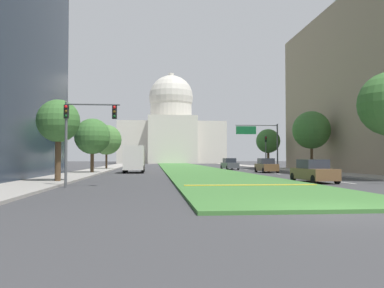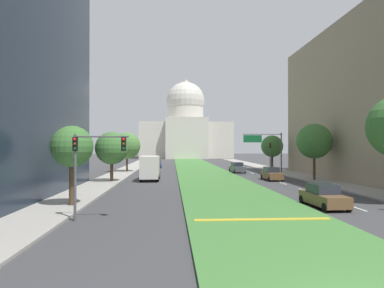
% 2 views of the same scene
% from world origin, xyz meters
% --- Properties ---
extents(ground_plane, '(271.15, 271.15, 0.00)m').
position_xyz_m(ground_plane, '(0.00, 61.62, 0.00)').
color(ground_plane, '#3D3D3F').
extents(grass_median, '(8.97, 110.92, 0.14)m').
position_xyz_m(grass_median, '(0.00, 55.46, 0.07)').
color(grass_median, '#427A38').
rests_on(grass_median, ground_plane).
extents(median_curb_nose, '(8.07, 0.50, 0.04)m').
position_xyz_m(median_curb_nose, '(0.00, 11.60, 0.16)').
color(median_curb_nose, gold).
rests_on(median_curb_nose, grass_median).
extents(lane_dashes_right, '(0.16, 44.55, 0.01)m').
position_xyz_m(lane_dashes_right, '(8.05, 39.15, 0.00)').
color(lane_dashes_right, silver).
rests_on(lane_dashes_right, ground_plane).
extents(sidewalk_left, '(4.00, 110.92, 0.15)m').
position_xyz_m(sidewalk_left, '(-13.61, 49.30, 0.07)').
color(sidewalk_left, '#9E9991').
rests_on(sidewalk_left, ground_plane).
extents(sidewalk_right, '(4.00, 110.92, 0.15)m').
position_xyz_m(sidewalk_right, '(13.61, 49.30, 0.07)').
color(sidewalk_right, '#9E9991').
rests_on(sidewalk_right, ground_plane).
extents(capitol_building, '(34.21, 23.19, 30.03)m').
position_xyz_m(capitol_building, '(0.00, 122.51, 10.97)').
color(capitol_building, beige).
rests_on(capitol_building, ground_plane).
extents(traffic_light_near_left, '(3.34, 0.35, 5.20)m').
position_xyz_m(traffic_light_near_left, '(-10.27, 12.58, 3.80)').
color(traffic_light_near_left, '#515456').
rests_on(traffic_light_near_left, ground_plane).
extents(traffic_light_far_right, '(0.28, 0.35, 5.20)m').
position_xyz_m(traffic_light_far_right, '(11.11, 47.88, 3.31)').
color(traffic_light_far_right, '#515456').
rests_on(traffic_light_far_right, ground_plane).
extents(overhead_guide_sign, '(6.01, 0.20, 6.50)m').
position_xyz_m(overhead_guide_sign, '(9.04, 42.71, 4.67)').
color(overhead_guide_sign, '#515456').
rests_on(overhead_guide_sign, ground_plane).
extents(street_tree_left_near, '(3.06, 3.06, 5.98)m').
position_xyz_m(street_tree_left_near, '(-12.66, 17.34, 4.39)').
color(street_tree_left_near, '#4C3823').
rests_on(street_tree_left_near, ground_plane).
extents(street_tree_left_mid, '(4.05, 4.05, 6.26)m').
position_xyz_m(street_tree_left_mid, '(-12.76, 34.48, 4.21)').
color(street_tree_left_mid, '#4C3823').
rests_on(street_tree_left_mid, ground_plane).
extents(street_tree_right_mid, '(4.52, 4.52, 7.39)m').
position_xyz_m(street_tree_right_mid, '(13.02, 34.73, 5.12)').
color(street_tree_right_mid, '#4C3823').
rests_on(street_tree_right_mid, ground_plane).
extents(street_tree_left_far, '(4.60, 4.60, 6.86)m').
position_xyz_m(street_tree_left_far, '(-13.04, 51.08, 4.55)').
color(street_tree_left_far, '#4C3823').
rests_on(street_tree_left_far, ground_plane).
extents(street_tree_right_far, '(3.85, 3.85, 6.40)m').
position_xyz_m(street_tree_right_far, '(12.45, 51.27, 4.45)').
color(street_tree_right_far, '#4C3823').
rests_on(street_tree_right_far, ground_plane).
extents(sedan_lead_stopped, '(2.09, 4.64, 1.68)m').
position_xyz_m(sedan_lead_stopped, '(5.76, 16.16, 0.79)').
color(sedan_lead_stopped, brown).
rests_on(sedan_lead_stopped, ground_plane).
extents(sedan_midblock, '(1.91, 4.41, 1.74)m').
position_xyz_m(sedan_midblock, '(7.81, 35.97, 0.81)').
color(sedan_midblock, brown).
rests_on(sedan_midblock, ground_plane).
extents(sedan_distant, '(2.14, 4.74, 1.74)m').
position_xyz_m(sedan_distant, '(5.80, 49.23, 0.81)').
color(sedan_distant, '#4C5156').
rests_on(sedan_distant, ground_plane).
extents(sedan_far_horizon, '(1.82, 4.31, 1.64)m').
position_xyz_m(sedan_far_horizon, '(-8.41, 63.49, 0.77)').
color(sedan_far_horizon, navy).
rests_on(sedan_far_horizon, ground_plane).
extents(box_truck_delivery, '(2.40, 6.40, 3.20)m').
position_xyz_m(box_truck_delivery, '(-8.14, 36.68, 1.68)').
color(box_truck_delivery, brown).
rests_on(box_truck_delivery, ground_plane).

